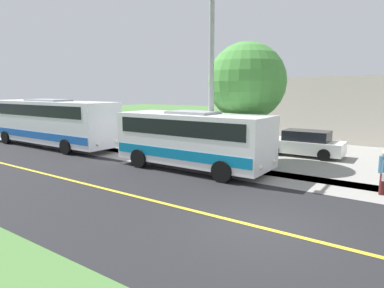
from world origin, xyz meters
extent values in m
plane|color=#477238|center=(0.00, 0.00, 0.00)|extent=(120.00, 120.00, 0.00)
cube|color=black|center=(0.00, 0.00, 0.00)|extent=(8.00, 100.00, 0.01)
cube|color=gray|center=(-5.20, 0.00, 0.00)|extent=(2.40, 100.00, 0.01)
cube|color=gold|center=(0.00, 0.00, 0.01)|extent=(0.16, 100.00, 0.00)
cube|color=white|center=(-4.56, -5.36, 1.48)|extent=(2.52, 7.37, 2.26)
cube|color=#0C72A5|center=(-4.56, -5.36, 0.90)|extent=(2.56, 7.22, 0.44)
cube|color=black|center=(-4.56, -5.36, 2.06)|extent=(2.56, 6.63, 0.70)
cube|color=gray|center=(-4.56, -5.36, 2.67)|extent=(1.51, 2.21, 0.12)
cylinder|color=black|center=(-5.82, -3.08, 0.45)|extent=(0.25, 0.90, 0.90)
cylinder|color=black|center=(-3.30, -3.08, 0.45)|extent=(0.25, 0.90, 0.90)
cylinder|color=black|center=(-5.82, -7.64, 0.45)|extent=(0.25, 0.90, 0.90)
cylinder|color=black|center=(-3.30, -7.64, 0.45)|extent=(0.25, 0.90, 0.90)
sphere|color=#F2EACC|center=(-5.25, -1.66, 0.70)|extent=(0.20, 0.20, 0.20)
sphere|color=#F2EACC|center=(-3.87, -1.66, 0.70)|extent=(0.20, 0.20, 0.20)
cube|color=white|center=(-4.54, -16.86, 1.67)|extent=(2.48, 11.09, 2.64)
cube|color=blue|center=(-4.54, -16.86, 0.90)|extent=(2.52, 10.87, 0.44)
cube|color=black|center=(-4.54, -16.86, 2.44)|extent=(2.52, 9.98, 0.70)
cube|color=gray|center=(-4.54, -16.86, 3.05)|extent=(1.49, 3.33, 0.12)
cylinder|color=black|center=(-5.78, -13.42, 0.45)|extent=(0.25, 0.90, 0.90)
cylinder|color=black|center=(-3.30, -13.42, 0.45)|extent=(0.25, 0.90, 0.90)
cylinder|color=black|center=(-5.78, -20.30, 0.45)|extent=(0.25, 0.90, 0.90)
cylinder|color=black|center=(-3.30, -20.30, 0.45)|extent=(0.25, 0.90, 0.90)
sphere|color=#F2EACC|center=(-5.22, -11.30, 0.70)|extent=(0.20, 0.20, 0.20)
sphere|color=#F2EACC|center=(-3.86, -11.30, 0.70)|extent=(0.20, 0.20, 0.20)
cylinder|color=#4C1919|center=(-5.35, 2.40, 0.38)|extent=(0.18, 0.18, 0.77)
cylinder|color=#4C1919|center=(-5.15, 2.40, 0.38)|extent=(0.18, 0.18, 0.77)
cylinder|color=#335972|center=(-5.25, 2.40, 1.07)|extent=(0.34, 0.34, 0.61)
cylinder|color=#335972|center=(-5.06, 2.40, 1.11)|extent=(0.26, 0.10, 0.55)
cube|color=white|center=(-4.99, 2.45, 0.70)|extent=(0.20, 0.12, 0.28)
cylinder|color=#9E9EA3|center=(-5.00, -4.65, 3.88)|extent=(0.24, 0.24, 7.76)
cube|color=white|center=(-10.84, -2.08, 0.53)|extent=(1.86, 4.42, 0.70)
cube|color=black|center=(-10.84, -1.88, 1.17)|extent=(1.56, 2.44, 0.57)
cylinder|color=black|center=(-9.92, -3.43, 0.32)|extent=(0.23, 0.64, 0.64)
cylinder|color=black|center=(-11.72, -3.45, 0.32)|extent=(0.23, 0.64, 0.64)
cylinder|color=black|center=(-9.96, -0.70, 0.32)|extent=(0.23, 0.64, 0.64)
cylinder|color=black|center=(-11.76, -0.72, 0.32)|extent=(0.23, 0.64, 0.64)
cylinder|color=#4C3826|center=(-7.40, -4.03, 1.32)|extent=(0.36, 0.36, 2.63)
sphere|color=#478C3D|center=(-7.40, -4.03, 4.11)|extent=(3.93, 3.93, 3.93)
camera|label=1|loc=(8.02, 3.30, 3.67)|focal=30.90mm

